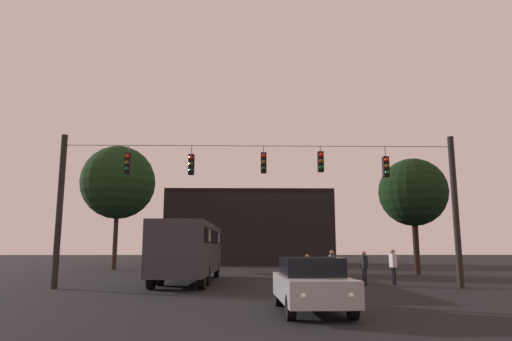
# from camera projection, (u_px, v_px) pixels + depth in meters

# --- Properties ---
(ground_plane) EXTENTS (168.00, 168.00, 0.00)m
(ground_plane) POSITION_uv_depth(u_px,v_px,m) (255.00, 274.00, 31.19)
(ground_plane) COLOR black
(ground_plane) RESTS_ON ground
(overhead_signal_span) EXTENTS (18.47, 0.44, 7.00)m
(overhead_signal_span) POSITION_uv_depth(u_px,v_px,m) (259.00, 195.00, 20.95)
(overhead_signal_span) COLOR black
(overhead_signal_span) RESTS_ON ground
(city_bus) EXTENTS (2.66, 11.03, 3.00)m
(city_bus) POSITION_uv_depth(u_px,v_px,m) (190.00, 246.00, 24.19)
(city_bus) COLOR #2D2D33
(city_bus) RESTS_ON ground
(car_near_right) EXTENTS (1.95, 4.39, 1.52)m
(car_near_right) POSITION_uv_depth(u_px,v_px,m) (311.00, 283.00, 12.97)
(car_near_right) COLOR #99999E
(car_near_right) RESTS_ON ground
(pedestrian_crossing_left) EXTENTS (0.30, 0.40, 1.72)m
(pedestrian_crossing_left) POSITION_uv_depth(u_px,v_px,m) (393.00, 265.00, 22.33)
(pedestrian_crossing_left) COLOR black
(pedestrian_crossing_left) RESTS_ON ground
(pedestrian_crossing_center) EXTENTS (0.29, 0.39, 1.63)m
(pedestrian_crossing_center) POSITION_uv_depth(u_px,v_px,m) (364.00, 266.00, 21.99)
(pedestrian_crossing_center) COLOR black
(pedestrian_crossing_center) RESTS_ON ground
(pedestrian_crossing_right) EXTENTS (0.29, 0.39, 1.67)m
(pedestrian_crossing_right) POSITION_uv_depth(u_px,v_px,m) (332.00, 265.00, 22.84)
(pedestrian_crossing_right) COLOR black
(pedestrian_crossing_right) RESTS_ON ground
(pedestrian_near_bus) EXTENTS (0.31, 0.40, 1.51)m
(pedestrian_near_bus) POSITION_uv_depth(u_px,v_px,m) (307.00, 270.00, 19.72)
(pedestrian_near_bus) COLOR black
(pedestrian_near_bus) RESTS_ON ground
(corner_building) EXTENTS (17.83, 9.61, 7.95)m
(corner_building) POSITION_uv_depth(u_px,v_px,m) (249.00, 228.00, 51.65)
(corner_building) COLOR black
(corner_building) RESTS_ON ground
(tree_left_silhouette) EXTENTS (6.26, 6.26, 10.45)m
(tree_left_silhouette) POSITION_uv_depth(u_px,v_px,m) (118.00, 182.00, 38.89)
(tree_left_silhouette) COLOR #2D2116
(tree_left_silhouette) RESTS_ON ground
(tree_behind_building) EXTENTS (4.72, 4.72, 7.99)m
(tree_behind_building) POSITION_uv_depth(u_px,v_px,m) (413.00, 192.00, 31.79)
(tree_behind_building) COLOR black
(tree_behind_building) RESTS_ON ground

